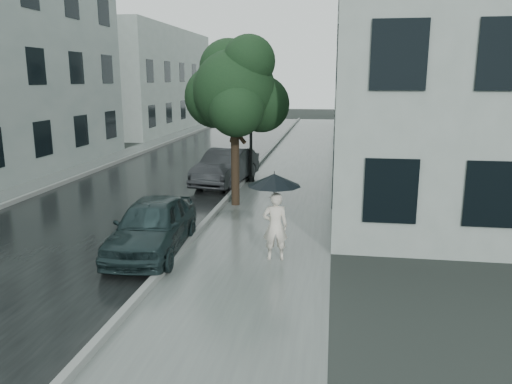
% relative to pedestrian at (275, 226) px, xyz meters
% --- Properties ---
extents(ground, '(120.00, 120.00, 0.00)m').
position_rel_pedestrian_xyz_m(ground, '(-0.72, -0.95, -0.80)').
color(ground, black).
rests_on(ground, ground).
extents(sidewalk, '(3.50, 60.00, 0.01)m').
position_rel_pedestrian_xyz_m(sidewalk, '(-0.47, 11.05, -0.80)').
color(sidewalk, slate).
rests_on(sidewalk, ground).
extents(kerb_near, '(0.15, 60.00, 0.15)m').
position_rel_pedestrian_xyz_m(kerb_near, '(-2.29, 11.05, -0.73)').
color(kerb_near, slate).
rests_on(kerb_near, ground).
extents(asphalt_road, '(6.85, 60.00, 0.00)m').
position_rel_pedestrian_xyz_m(asphalt_road, '(-5.79, 11.05, -0.80)').
color(asphalt_road, black).
rests_on(asphalt_road, ground).
extents(kerb_far, '(0.15, 60.00, 0.15)m').
position_rel_pedestrian_xyz_m(kerb_far, '(-9.29, 11.05, -0.73)').
color(kerb_far, slate).
rests_on(kerb_far, ground).
extents(sidewalk_far, '(1.70, 60.00, 0.01)m').
position_rel_pedestrian_xyz_m(sidewalk_far, '(-10.22, 11.05, -0.80)').
color(sidewalk_far, '#4C5451').
rests_on(sidewalk_far, ground).
extents(building_near, '(7.02, 36.00, 9.00)m').
position_rel_pedestrian_xyz_m(building_near, '(4.75, 18.55, 3.70)').
color(building_near, '#919E98').
rests_on(building_near, ground).
extents(building_far_b, '(7.02, 18.00, 8.00)m').
position_rel_pedestrian_xyz_m(building_far_b, '(-14.49, 29.05, 3.20)').
color(building_far_b, '#919E98').
rests_on(building_far_b, ground).
extents(pedestrian, '(0.64, 0.47, 1.59)m').
position_rel_pedestrian_xyz_m(pedestrian, '(0.00, 0.00, 0.00)').
color(pedestrian, beige).
rests_on(pedestrian, sidewalk).
extents(umbrella, '(1.62, 1.62, 1.14)m').
position_rel_pedestrian_xyz_m(umbrella, '(-0.03, -0.01, 1.08)').
color(umbrella, black).
rests_on(umbrella, ground).
extents(street_tree, '(3.46, 3.14, 5.44)m').
position_rel_pedestrian_xyz_m(street_tree, '(-1.90, 5.01, 2.94)').
color(street_tree, '#332619').
rests_on(street_tree, ground).
extents(lamp_post, '(0.84, 0.39, 4.68)m').
position_rel_pedestrian_xyz_m(lamp_post, '(-2.18, 8.82, 1.89)').
color(lamp_post, black).
rests_on(lamp_post, ground).
extents(car_near, '(1.81, 3.97, 1.32)m').
position_rel_pedestrian_xyz_m(car_near, '(-2.97, 0.05, -0.14)').
color(car_near, '#182729').
rests_on(car_near, ground).
extents(car_far, '(2.09, 4.38, 1.38)m').
position_rel_pedestrian_xyz_m(car_far, '(-2.92, 8.16, -0.10)').
color(car_far, '#26292C').
rests_on(car_far, ground).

